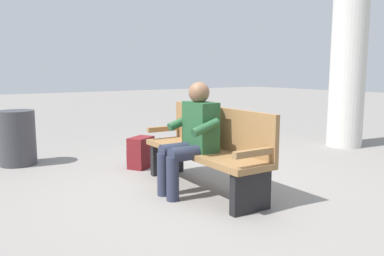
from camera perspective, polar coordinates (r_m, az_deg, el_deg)
ground_plane at (r=4.31m, az=1.53°, el=-9.05°), size 40.00×40.00×0.00m
bench_near at (r=4.23m, az=2.35°, el=-2.96°), size 1.82×0.56×0.90m
person_seated at (r=4.05m, az=-0.04°, el=-1.05°), size 0.58×0.59×1.18m
backpack at (r=5.26m, az=-7.57°, el=-3.61°), size 0.38×0.41×0.41m
support_pillar at (r=7.14m, az=22.12°, el=11.47°), size 0.58×0.58×3.50m
trash_bin at (r=5.86m, az=-24.31°, el=-1.33°), size 0.49×0.49×0.75m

